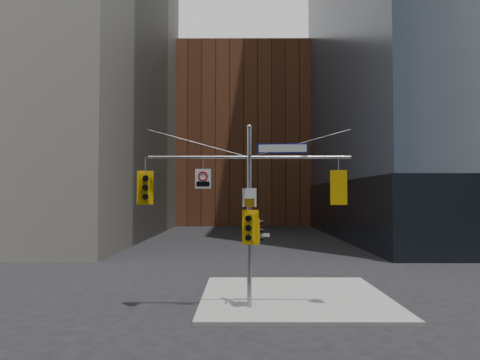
{
  "coord_description": "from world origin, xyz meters",
  "views": [
    {
      "loc": [
        -0.31,
        -14.81,
        4.47
      ],
      "look_at": [
        -0.37,
        2.0,
        5.1
      ],
      "focal_mm": 32.0,
      "sensor_mm": 36.0,
      "label": 1
    }
  ],
  "objects_px": {
    "signal_assembly": "(249,197)",
    "traffic_light_east_arm": "(339,188)",
    "traffic_light_pole_side": "(257,231)",
    "street_sign_blade": "(282,148)",
    "traffic_light_pole_front": "(249,228)",
    "regulatory_sign_arm": "(203,178)",
    "traffic_light_west_arm": "(145,188)"
  },
  "relations": [
    {
      "from": "traffic_light_pole_side",
      "to": "street_sign_blade",
      "type": "distance_m",
      "value": 3.39
    },
    {
      "from": "signal_assembly",
      "to": "traffic_light_west_arm",
      "type": "distance_m",
      "value": 4.12
    },
    {
      "from": "traffic_light_west_arm",
      "to": "traffic_light_east_arm",
      "type": "distance_m",
      "value": 7.62
    },
    {
      "from": "traffic_light_east_arm",
      "to": "regulatory_sign_arm",
      "type": "relative_size",
      "value": 1.74
    },
    {
      "from": "street_sign_blade",
      "to": "traffic_light_pole_side",
      "type": "bearing_deg",
      "value": -176.96
    },
    {
      "from": "signal_assembly",
      "to": "street_sign_blade",
      "type": "relative_size",
      "value": 4.0
    },
    {
      "from": "traffic_light_west_arm",
      "to": "traffic_light_pole_front",
      "type": "xyz_separation_m",
      "value": [
        4.1,
        -0.28,
        -1.55
      ]
    },
    {
      "from": "traffic_light_west_arm",
      "to": "regulatory_sign_arm",
      "type": "distance_m",
      "value": 2.31
    },
    {
      "from": "regulatory_sign_arm",
      "to": "traffic_light_pole_front",
      "type": "bearing_deg",
      "value": -9.24
    },
    {
      "from": "traffic_light_pole_side",
      "to": "street_sign_blade",
      "type": "height_order",
      "value": "street_sign_blade"
    },
    {
      "from": "traffic_light_west_arm",
      "to": "street_sign_blade",
      "type": "distance_m",
      "value": 5.63
    },
    {
      "from": "street_sign_blade",
      "to": "traffic_light_west_arm",
      "type": "bearing_deg",
      "value": -176.63
    },
    {
      "from": "street_sign_blade",
      "to": "signal_assembly",
      "type": "bearing_deg",
      "value": -176.37
    },
    {
      "from": "traffic_light_west_arm",
      "to": "traffic_light_pole_front",
      "type": "height_order",
      "value": "traffic_light_west_arm"
    },
    {
      "from": "signal_assembly",
      "to": "traffic_light_pole_front",
      "type": "distance_m",
      "value": 1.2
    },
    {
      "from": "traffic_light_east_arm",
      "to": "traffic_light_pole_front",
      "type": "distance_m",
      "value": 3.85
    },
    {
      "from": "street_sign_blade",
      "to": "regulatory_sign_arm",
      "type": "relative_size",
      "value": 2.57
    },
    {
      "from": "traffic_light_west_arm",
      "to": "traffic_light_pole_front",
      "type": "bearing_deg",
      "value": -18.17
    },
    {
      "from": "traffic_light_east_arm",
      "to": "regulatory_sign_arm",
      "type": "height_order",
      "value": "regulatory_sign_arm"
    },
    {
      "from": "signal_assembly",
      "to": "regulatory_sign_arm",
      "type": "height_order",
      "value": "signal_assembly"
    },
    {
      "from": "traffic_light_pole_side",
      "to": "street_sign_blade",
      "type": "bearing_deg",
      "value": -96.37
    },
    {
      "from": "traffic_light_pole_side",
      "to": "street_sign_blade",
      "type": "xyz_separation_m",
      "value": [
        0.99,
        -0.01,
        3.25
      ]
    },
    {
      "from": "signal_assembly",
      "to": "traffic_light_east_arm",
      "type": "distance_m",
      "value": 3.54
    },
    {
      "from": "street_sign_blade",
      "to": "regulatory_sign_arm",
      "type": "height_order",
      "value": "street_sign_blade"
    },
    {
      "from": "signal_assembly",
      "to": "regulatory_sign_arm",
      "type": "relative_size",
      "value": 10.3
    },
    {
      "from": "signal_assembly",
      "to": "traffic_light_pole_front",
      "type": "xyz_separation_m",
      "value": [
        0.0,
        -0.27,
        -1.17
      ]
    },
    {
      "from": "traffic_light_west_arm",
      "to": "regulatory_sign_arm",
      "type": "height_order",
      "value": "regulatory_sign_arm"
    },
    {
      "from": "traffic_light_east_arm",
      "to": "regulatory_sign_arm",
      "type": "distance_m",
      "value": 5.36
    },
    {
      "from": "signal_assembly",
      "to": "traffic_light_east_arm",
      "type": "height_order",
      "value": "signal_assembly"
    },
    {
      "from": "signal_assembly",
      "to": "street_sign_blade",
      "type": "bearing_deg",
      "value": 0.16
    },
    {
      "from": "signal_assembly",
      "to": "traffic_light_east_arm",
      "type": "xyz_separation_m",
      "value": [
        3.52,
        0.0,
        0.38
      ]
    },
    {
      "from": "traffic_light_pole_front",
      "to": "regulatory_sign_arm",
      "type": "height_order",
      "value": "regulatory_sign_arm"
    }
  ]
}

